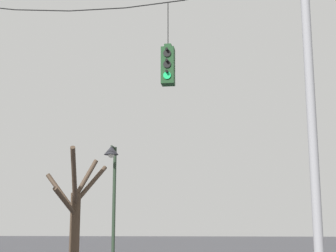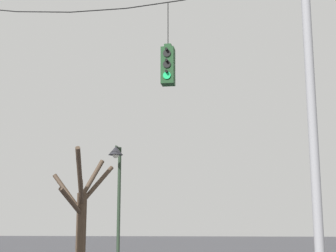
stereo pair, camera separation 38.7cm
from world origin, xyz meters
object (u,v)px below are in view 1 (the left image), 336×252
Objects in this scene: utility_pole_right at (312,120)px; bare_tree at (75,212)px; traffic_light_over_intersection at (168,66)px; street_lamp at (112,176)px.

utility_pole_right is 1.87× the size of bare_tree.
traffic_light_over_intersection reaches higher than street_lamp.
bare_tree is (-4.64, 7.16, -3.55)m from traffic_light_over_intersection.
street_lamp is 0.99× the size of bare_tree.
traffic_light_over_intersection is at bearing -62.09° from street_lamp.
traffic_light_over_intersection is 0.49× the size of bare_tree.
bare_tree is at bearing 132.54° from street_lamp.
utility_pole_right is 3.92m from traffic_light_over_intersection.
street_lamp is 3.20m from bare_tree.
street_lamp is at bearing -47.46° from bare_tree.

